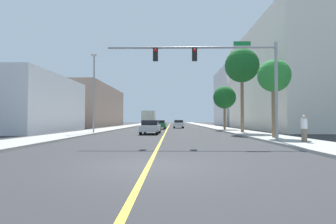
{
  "coord_description": "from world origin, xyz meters",
  "views": [
    {
      "loc": [
        0.77,
        -8.81,
        1.52
      ],
      "look_at": [
        0.35,
        19.68,
        2.33
      ],
      "focal_mm": 28.55,
      "sensor_mm": 36.0,
      "label": 1
    }
  ],
  "objects_px": {
    "palm_near": "(274,77)",
    "car_green": "(160,124)",
    "palm_mid": "(242,66)",
    "car_white": "(178,124)",
    "traffic_signal_mast": "(223,67)",
    "palm_far": "(224,98)",
    "street_lamp": "(94,89)",
    "car_silver": "(151,127)",
    "pedestrian": "(304,128)",
    "delivery_truck": "(149,119)"
  },
  "relations": [
    {
      "from": "palm_near",
      "to": "car_green",
      "type": "height_order",
      "value": "palm_near"
    },
    {
      "from": "palm_mid",
      "to": "car_white",
      "type": "relative_size",
      "value": 2.14
    },
    {
      "from": "traffic_signal_mast",
      "to": "car_green",
      "type": "distance_m",
      "value": 26.54
    },
    {
      "from": "palm_near",
      "to": "car_green",
      "type": "relative_size",
      "value": 1.32
    },
    {
      "from": "car_white",
      "to": "car_green",
      "type": "relative_size",
      "value": 0.94
    },
    {
      "from": "palm_near",
      "to": "palm_mid",
      "type": "xyz_separation_m",
      "value": [
        -0.25,
        8.61,
        2.62
      ]
    },
    {
      "from": "palm_mid",
      "to": "palm_near",
      "type": "bearing_deg",
      "value": -88.37
    },
    {
      "from": "palm_far",
      "to": "street_lamp",
      "type": "bearing_deg",
      "value": -148.39
    },
    {
      "from": "palm_near",
      "to": "palm_mid",
      "type": "relative_size",
      "value": 0.66
    },
    {
      "from": "car_silver",
      "to": "pedestrian",
      "type": "bearing_deg",
      "value": -45.98
    },
    {
      "from": "delivery_truck",
      "to": "palm_mid",
      "type": "bearing_deg",
      "value": -63.5
    },
    {
      "from": "traffic_signal_mast",
      "to": "palm_mid",
      "type": "height_order",
      "value": "palm_mid"
    },
    {
      "from": "traffic_signal_mast",
      "to": "pedestrian",
      "type": "relative_size",
      "value": 6.61
    },
    {
      "from": "car_silver",
      "to": "street_lamp",
      "type": "bearing_deg",
      "value": 178.32
    },
    {
      "from": "traffic_signal_mast",
      "to": "palm_near",
      "type": "relative_size",
      "value": 1.8
    },
    {
      "from": "car_white",
      "to": "delivery_truck",
      "type": "xyz_separation_m",
      "value": [
        -5.7,
        3.78,
        0.92
      ]
    },
    {
      "from": "palm_near",
      "to": "palm_far",
      "type": "xyz_separation_m",
      "value": [
        -0.5,
        17.23,
        -0.18
      ]
    },
    {
      "from": "street_lamp",
      "to": "palm_near",
      "type": "xyz_separation_m",
      "value": [
        16.37,
        -7.46,
        0.06
      ]
    },
    {
      "from": "palm_far",
      "to": "car_silver",
      "type": "xyz_separation_m",
      "value": [
        -9.75,
        -10.12,
        -3.91
      ]
    },
    {
      "from": "street_lamp",
      "to": "car_white",
      "type": "height_order",
      "value": "street_lamp"
    },
    {
      "from": "delivery_truck",
      "to": "palm_far",
      "type": "bearing_deg",
      "value": -51.32
    },
    {
      "from": "palm_mid",
      "to": "car_silver",
      "type": "height_order",
      "value": "palm_mid"
    },
    {
      "from": "palm_mid",
      "to": "car_green",
      "type": "height_order",
      "value": "palm_mid"
    },
    {
      "from": "palm_near",
      "to": "delivery_truck",
      "type": "relative_size",
      "value": 0.75
    },
    {
      "from": "car_white",
      "to": "car_silver",
      "type": "xyz_separation_m",
      "value": [
        -3.42,
        -20.32,
        -0.0
      ]
    },
    {
      "from": "pedestrian",
      "to": "car_silver",
      "type": "bearing_deg",
      "value": -13.26
    },
    {
      "from": "delivery_truck",
      "to": "car_green",
      "type": "bearing_deg",
      "value": -76.71
    },
    {
      "from": "car_silver",
      "to": "car_green",
      "type": "bearing_deg",
      "value": 90.64
    },
    {
      "from": "palm_near",
      "to": "car_silver",
      "type": "distance_m",
      "value": 13.12
    },
    {
      "from": "traffic_signal_mast",
      "to": "car_white",
      "type": "bearing_deg",
      "value": 93.93
    },
    {
      "from": "street_lamp",
      "to": "pedestrian",
      "type": "distance_m",
      "value": 20.64
    },
    {
      "from": "palm_far",
      "to": "car_white",
      "type": "bearing_deg",
      "value": 121.81
    },
    {
      "from": "palm_near",
      "to": "palm_far",
      "type": "bearing_deg",
      "value": 91.65
    },
    {
      "from": "palm_near",
      "to": "car_green",
      "type": "xyz_separation_m",
      "value": [
        -10.0,
        21.96,
        -4.1
      ]
    },
    {
      "from": "car_green",
      "to": "pedestrian",
      "type": "relative_size",
      "value": 2.78
    },
    {
      "from": "traffic_signal_mast",
      "to": "car_silver",
      "type": "xyz_separation_m",
      "value": [
        -5.56,
        10.8,
        -4.19
      ]
    },
    {
      "from": "traffic_signal_mast",
      "to": "pedestrian",
      "type": "distance_m",
      "value": 6.29
    },
    {
      "from": "car_white",
      "to": "street_lamp",
      "type": "bearing_deg",
      "value": -116.49
    },
    {
      "from": "palm_near",
      "to": "car_white",
      "type": "distance_m",
      "value": 28.56
    },
    {
      "from": "car_white",
      "to": "delivery_truck",
      "type": "height_order",
      "value": "delivery_truck"
    },
    {
      "from": "palm_mid",
      "to": "delivery_truck",
      "type": "relative_size",
      "value": 1.14
    },
    {
      "from": "traffic_signal_mast",
      "to": "car_green",
      "type": "relative_size",
      "value": 2.38
    },
    {
      "from": "palm_far",
      "to": "pedestrian",
      "type": "bearing_deg",
      "value": -88.24
    },
    {
      "from": "car_white",
      "to": "pedestrian",
      "type": "distance_m",
      "value": 32.48
    },
    {
      "from": "palm_far",
      "to": "delivery_truck",
      "type": "bearing_deg",
      "value": 130.71
    },
    {
      "from": "street_lamp",
      "to": "palm_far",
      "type": "distance_m",
      "value": 18.64
    },
    {
      "from": "pedestrian",
      "to": "palm_near",
      "type": "bearing_deg",
      "value": -53.47
    },
    {
      "from": "palm_mid",
      "to": "car_green",
      "type": "xyz_separation_m",
      "value": [
        -9.75,
        13.35,
        -6.72
      ]
    },
    {
      "from": "palm_near",
      "to": "delivery_truck",
      "type": "bearing_deg",
      "value": 111.87
    },
    {
      "from": "car_silver",
      "to": "delivery_truck",
      "type": "height_order",
      "value": "delivery_truck"
    }
  ]
}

